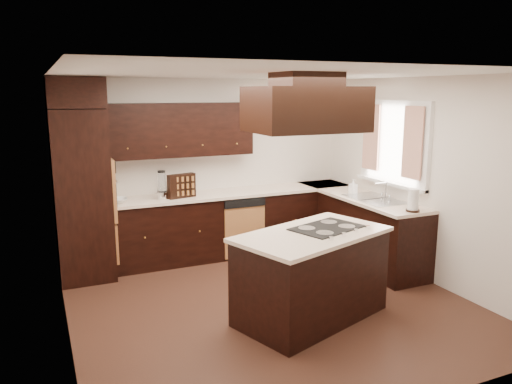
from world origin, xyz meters
TOP-DOWN VIEW (x-y plane):
  - floor at (0.00, 0.00)m, footprint 4.20×4.20m
  - ceiling at (0.00, 0.00)m, footprint 4.20×4.20m
  - wall_back at (0.00, 2.11)m, footprint 4.20×0.02m
  - wall_front at (0.00, -2.11)m, footprint 4.20×0.02m
  - wall_left at (-2.11, 0.00)m, footprint 0.02×4.20m
  - wall_right at (2.11, 0.00)m, footprint 0.02×4.20m
  - oven_column at (-1.78, 1.71)m, footprint 0.65×0.75m
  - wall_oven_face at (-1.43, 1.71)m, footprint 0.05×0.62m
  - base_cabinets_back at (0.03, 1.80)m, footprint 2.93×0.60m
  - base_cabinets_right at (1.80, 0.90)m, footprint 0.60×2.40m
  - countertop_back at (0.03, 1.79)m, footprint 2.93×0.63m
  - countertop_right at (1.79, 0.90)m, footprint 0.63×2.40m
  - upper_cabinets at (-0.43, 1.93)m, footprint 2.00×0.34m
  - dishwasher_front at (0.33, 1.50)m, footprint 0.60×0.05m
  - window_frame at (2.07, 0.55)m, footprint 0.06×1.32m
  - window_pane at (2.10, 0.55)m, footprint 0.00×1.20m
  - curtain_left at (2.01, 0.13)m, footprint 0.02×0.34m
  - curtain_right at (2.01, 0.97)m, footprint 0.02×0.34m
  - sink_rim at (1.80, 0.55)m, footprint 0.52×0.84m
  - island at (0.24, -0.48)m, footprint 1.72×1.29m
  - island_top at (0.24, -0.48)m, footprint 1.79×1.36m
  - cooktop at (0.46, -0.41)m, footprint 0.84×0.69m
  - range_hood at (0.10, -0.55)m, footprint 1.05×0.72m
  - hood_duct at (0.10, -0.55)m, footprint 0.55×0.50m
  - blender_base at (-0.77, 1.71)m, footprint 0.15×0.15m
  - blender_pitcher at (-0.77, 1.71)m, footprint 0.13×0.13m
  - spice_rack at (-0.50, 1.69)m, footprint 0.40×0.18m
  - mixing_bowl at (-1.35, 1.71)m, footprint 0.28×0.28m
  - soap_bottle at (1.75, 0.98)m, footprint 0.10×0.10m
  - paper_towel at (1.79, -0.19)m, footprint 0.17×0.17m

SIDE VIEW (x-z plane):
  - floor at x=0.00m, z-range -0.02..0.00m
  - dishwasher_front at x=0.33m, z-range 0.04..0.76m
  - base_cabinets_back at x=0.03m, z-range 0.00..0.88m
  - base_cabinets_right at x=1.80m, z-range 0.00..0.88m
  - island at x=0.24m, z-range 0.00..0.88m
  - countertop_back at x=0.03m, z-range 0.88..0.92m
  - countertop_right at x=1.79m, z-range 0.88..0.92m
  - island_top at x=0.24m, z-range 0.88..0.92m
  - sink_rim at x=1.80m, z-range 0.92..0.93m
  - cooktop at x=0.46m, z-range 0.92..0.93m
  - mixing_bowl at x=-1.35m, z-range 0.92..0.98m
  - blender_base at x=-0.77m, z-range 0.92..1.02m
  - soap_bottle at x=1.75m, z-range 0.92..1.12m
  - paper_towel at x=1.79m, z-range 0.92..1.19m
  - oven_column at x=-1.78m, z-range 0.00..2.12m
  - spice_rack at x=-0.50m, z-range 0.92..1.24m
  - wall_oven_face at x=-1.43m, z-range 0.73..1.51m
  - blender_pitcher at x=-0.77m, z-range 1.02..1.28m
  - wall_back at x=0.00m, z-range 0.00..2.50m
  - wall_front at x=0.00m, z-range 0.00..2.50m
  - wall_left at x=-2.11m, z-range 0.00..2.50m
  - wall_right at x=2.11m, z-range 0.00..2.50m
  - window_frame at x=2.07m, z-range 1.09..2.21m
  - window_pane at x=2.10m, z-range 1.15..2.15m
  - curtain_left at x=2.01m, z-range 1.25..2.15m
  - curtain_right at x=2.01m, z-range 1.25..2.15m
  - upper_cabinets at x=-0.43m, z-range 1.45..2.17m
  - range_hood at x=0.10m, z-range 1.95..2.37m
  - hood_duct at x=0.10m, z-range 2.37..2.50m
  - ceiling at x=0.00m, z-range 2.50..2.52m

